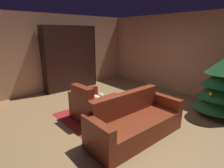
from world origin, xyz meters
The scene contains 11 objects.
ground_plane centered at (0.00, 0.00, 0.00)m, with size 7.38×7.38×0.00m, color #99744A.
wall_back centered at (0.00, 2.95, 1.27)m, with size 6.27×0.06×2.55m, color tan.
wall_left centered at (-3.10, 0.00, 1.27)m, with size 0.06×5.96×2.55m, color tan.
area_rug centered at (-0.04, -0.11, 0.00)m, with size 2.40×1.82×0.01m, color maroon.
bookshelf_unit centered at (-2.84, 0.55, 1.08)m, with size 0.39×1.89×2.18m.
armchair_red centered at (-0.36, -0.39, 0.30)m, with size 0.95×0.80×0.86m.
couch_red centered at (0.76, -0.18, 0.29)m, with size 0.79×1.98×0.83m.
coffee_table centered at (0.10, -0.18, 0.38)m, with size 0.73×0.73×0.42m.
book_stack_on_table centered at (0.11, -0.22, 0.46)m, with size 0.21×0.18×0.07m.
bottle_on_table centered at (-0.04, -0.05, 0.51)m, with size 0.07×0.07×0.23m.
decorated_tree centered at (1.45, 2.04, 0.72)m, with size 1.11×1.11×1.42m.
Camera 1 is at (2.82, -2.54, 1.96)m, focal length 28.76 mm.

